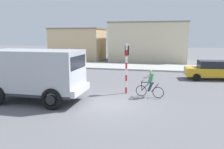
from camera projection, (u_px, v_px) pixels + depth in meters
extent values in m
plane|color=slate|center=(109.00, 104.00, 12.29)|extent=(120.00, 120.00, 0.00)
cube|color=#ADADA8|center=(140.00, 67.00, 26.14)|extent=(80.00, 5.00, 0.16)
cube|color=#B2B7BC|center=(35.00, 70.00, 12.63)|extent=(5.25, 2.60, 2.20)
cube|color=#2D3338|center=(36.00, 90.00, 12.83)|extent=(5.14, 2.54, 0.16)
cube|color=silver|center=(81.00, 90.00, 12.22)|extent=(0.28, 2.38, 0.36)
cube|color=black|center=(77.00, 62.00, 11.99)|extent=(0.16, 2.13, 0.70)
torus|color=black|center=(71.00, 88.00, 13.72)|extent=(1.10, 0.26, 1.10)
cylinder|color=black|center=(71.00, 88.00, 13.72)|extent=(0.50, 0.31, 0.50)
torus|color=black|center=(51.00, 99.00, 11.26)|extent=(1.10, 0.26, 1.10)
cylinder|color=black|center=(51.00, 99.00, 11.26)|extent=(0.50, 0.31, 0.50)
torus|color=black|center=(24.00, 85.00, 14.42)|extent=(1.10, 0.26, 1.10)
cylinder|color=black|center=(24.00, 85.00, 14.42)|extent=(0.50, 0.31, 0.50)
torus|color=black|center=(141.00, 91.00, 13.85)|extent=(0.68, 0.16, 0.68)
torus|color=black|center=(158.00, 93.00, 13.43)|extent=(0.68, 0.16, 0.68)
cylinder|color=black|center=(147.00, 82.00, 13.61)|extent=(0.60, 0.15, 0.09)
cylinder|color=black|center=(146.00, 86.00, 13.68)|extent=(0.51, 0.13, 0.57)
cylinder|color=black|center=(155.00, 88.00, 13.46)|extent=(0.44, 0.12, 0.57)
cylinder|color=black|center=(142.00, 86.00, 13.79)|extent=(0.10, 0.06, 0.59)
cylinder|color=black|center=(142.00, 81.00, 13.72)|extent=(0.12, 0.50, 0.03)
cube|color=black|center=(152.00, 83.00, 13.50)|extent=(0.26, 0.16, 0.06)
cube|color=#338C51|center=(151.00, 78.00, 13.46)|extent=(0.35, 0.37, 0.59)
sphere|color=tan|center=(150.00, 71.00, 13.42)|extent=(0.22, 0.22, 0.22)
cylinder|color=#2D334C|center=(150.00, 87.00, 13.48)|extent=(0.32, 0.17, 0.57)
cylinder|color=tan|center=(147.00, 77.00, 13.39)|extent=(0.50, 0.18, 0.29)
cylinder|color=#2D334C|center=(151.00, 86.00, 13.66)|extent=(0.32, 0.17, 0.57)
cylinder|color=tan|center=(149.00, 76.00, 13.68)|extent=(0.50, 0.18, 0.29)
cylinder|color=red|center=(126.00, 90.00, 14.59)|extent=(0.12, 0.12, 0.40)
cylinder|color=white|center=(126.00, 84.00, 14.52)|extent=(0.12, 0.12, 0.40)
cylinder|color=red|center=(126.00, 78.00, 14.45)|extent=(0.12, 0.12, 0.40)
cylinder|color=white|center=(126.00, 72.00, 14.38)|extent=(0.12, 0.12, 0.40)
cylinder|color=red|center=(126.00, 66.00, 14.32)|extent=(0.12, 0.12, 0.40)
cylinder|color=white|center=(126.00, 59.00, 14.25)|extent=(0.12, 0.12, 0.40)
cylinder|color=red|center=(126.00, 53.00, 14.18)|extent=(0.12, 0.12, 0.40)
cylinder|color=white|center=(127.00, 47.00, 14.11)|extent=(0.12, 0.12, 0.40)
cube|color=black|center=(127.00, 50.00, 14.32)|extent=(0.24, 0.20, 0.60)
sphere|color=green|center=(127.00, 50.00, 14.44)|extent=(0.14, 0.14, 0.14)
cube|color=gold|center=(210.00, 72.00, 19.10)|extent=(4.16, 2.12, 0.70)
cube|color=black|center=(212.00, 64.00, 18.97)|extent=(2.34, 1.67, 0.60)
cylinder|color=black|center=(197.00, 77.00, 18.50)|extent=(0.62, 0.24, 0.60)
cylinder|color=black|center=(192.00, 74.00, 20.16)|extent=(0.62, 0.24, 0.60)
cylinder|color=black|center=(222.00, 74.00, 19.83)|extent=(0.62, 0.24, 0.60)
cube|color=#234C9E|center=(47.00, 69.00, 20.45)|extent=(4.21, 2.29, 0.70)
cube|color=black|center=(45.00, 62.00, 20.35)|extent=(2.40, 1.76, 0.60)
cylinder|color=black|center=(63.00, 72.00, 21.24)|extent=(0.62, 0.27, 0.60)
cylinder|color=black|center=(58.00, 75.00, 19.57)|extent=(0.62, 0.27, 0.60)
cylinder|color=black|center=(38.00, 71.00, 21.45)|extent=(0.62, 0.27, 0.60)
cylinder|color=black|center=(30.00, 75.00, 19.78)|extent=(0.62, 0.27, 0.60)
cube|color=#D1B284|center=(78.00, 45.00, 34.56)|extent=(7.54, 5.24, 4.54)
cube|color=#7D6B4F|center=(78.00, 29.00, 34.16)|extent=(7.69, 5.34, 0.20)
cube|color=beige|center=(148.00, 43.00, 32.57)|extent=(10.53, 6.08, 5.31)
cube|color=gray|center=(149.00, 23.00, 32.09)|extent=(10.74, 6.20, 0.20)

